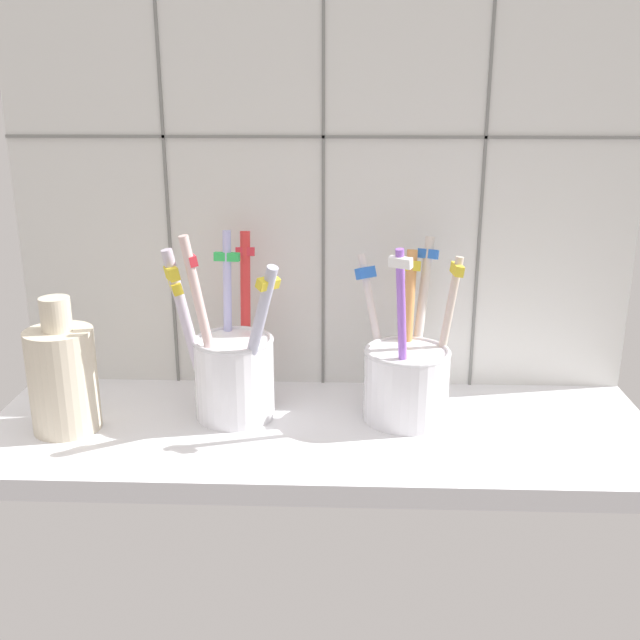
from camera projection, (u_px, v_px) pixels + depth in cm
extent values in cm
cube|color=silver|center=(319.00, 436.00, 70.33)|extent=(64.00, 22.00, 2.00)
cube|color=silver|center=(324.00, 194.00, 75.26)|extent=(64.00, 2.00, 45.00)
cube|color=gray|center=(167.00, 194.00, 74.78)|extent=(0.30, 0.20, 45.00)
cube|color=gray|center=(323.00, 195.00, 74.21)|extent=(0.30, 0.20, 45.00)
cube|color=gray|center=(482.00, 196.00, 73.64)|extent=(0.30, 0.20, 45.00)
cube|color=gray|center=(323.00, 137.00, 72.47)|extent=(64.00, 0.20, 0.30)
cylinder|color=white|center=(234.00, 378.00, 71.23)|extent=(7.70, 7.70, 7.85)
torus|color=silver|center=(233.00, 340.00, 70.04)|extent=(7.82, 7.82, 0.50)
cylinder|color=#B3B6F0|center=(228.00, 318.00, 72.57)|extent=(1.13, 2.59, 17.42)
cube|color=green|center=(227.00, 257.00, 71.25)|extent=(2.55, 1.13, 0.91)
cylinder|color=#B5B6CE|center=(254.00, 345.00, 67.15)|extent=(5.70, 5.86, 16.23)
cube|color=yellow|center=(268.00, 283.00, 63.53)|extent=(2.26, 2.24, 1.17)
cylinder|color=beige|center=(206.00, 330.00, 67.74)|extent=(4.05, 2.66, 18.27)
cube|color=#E5333F|center=(190.00, 261.00, 65.25)|extent=(1.64, 2.09, 1.06)
cylinder|color=#EA3535|center=(246.00, 317.00, 74.15)|extent=(1.16, 4.99, 16.98)
cube|color=#E5333F|center=(245.00, 252.00, 73.60)|extent=(1.89, 1.03, 1.03)
cylinder|color=#EFDD81|center=(194.00, 347.00, 69.59)|extent=(4.28, 2.36, 14.18)
cube|color=yellow|center=(176.00, 287.00, 67.31)|extent=(1.96, 2.78, 1.19)
cylinder|color=silver|center=(190.00, 335.00, 68.80)|extent=(4.37, 2.98, 16.85)
cube|color=yellow|center=(173.00, 272.00, 66.42)|extent=(1.89, 2.22, 1.30)
cylinder|color=white|center=(406.00, 385.00, 70.78)|extent=(8.21, 8.21, 6.92)
torus|color=silver|center=(407.00, 351.00, 69.73)|extent=(8.30, 8.30, 0.50)
cylinder|color=#DC9655|center=(407.00, 329.00, 72.73)|extent=(1.99, 5.16, 15.51)
cube|color=yellow|center=(411.00, 266.00, 72.30)|extent=(1.97, 1.39, 1.18)
cylinder|color=silver|center=(420.00, 321.00, 73.45)|extent=(3.01, 5.53, 16.57)
cube|color=blue|center=(428.00, 254.00, 73.03)|extent=(2.22, 1.68, 1.09)
cylinder|color=silver|center=(376.00, 331.00, 73.00)|extent=(4.06, 5.27, 14.95)
cube|color=blue|center=(366.00, 273.00, 72.78)|extent=(2.26, 2.08, 1.31)
cylinder|color=beige|center=(445.00, 335.00, 70.71)|extent=(2.90, 1.01, 15.51)
cube|color=yellow|center=(457.00, 269.00, 68.78)|extent=(1.12, 2.51, 1.08)
cylinder|color=#9E62DA|center=(402.00, 340.00, 66.67)|extent=(2.21, 3.15, 17.25)
cube|color=white|center=(401.00, 262.00, 63.59)|extent=(2.21, 1.72, 0.99)
cylinder|color=beige|center=(63.00, 380.00, 68.18)|extent=(6.27, 6.27, 9.80)
cylinder|color=beige|center=(56.00, 314.00, 66.23)|extent=(2.76, 2.76, 3.10)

